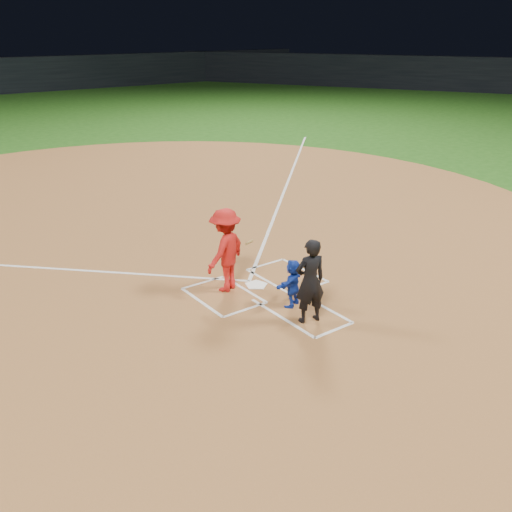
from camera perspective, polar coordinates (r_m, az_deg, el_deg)
ground at (r=14.20m, az=0.02°, el=-2.98°), size 120.00×120.00×0.00m
home_plate_dirt at (r=19.02m, az=-10.79°, el=3.29°), size 28.00×28.00×0.01m
stadium_wall_right at (r=60.51m, az=19.76°, el=16.75°), size 31.04×52.56×3.20m
home_plate at (r=14.19m, az=0.02°, el=-2.90°), size 0.60×0.60×0.02m
catcher at (r=13.00m, az=3.68°, el=-2.70°), size 1.10×0.71×1.13m
umpire at (r=12.19m, az=5.43°, el=-2.52°), size 0.78×0.60×1.90m
chalk_markings at (r=18.40m, az=-9.81°, el=2.75°), size 28.35×17.32×0.01m
batter_at_plate at (r=13.61m, az=-3.06°, el=0.59°), size 1.68×1.23×2.05m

